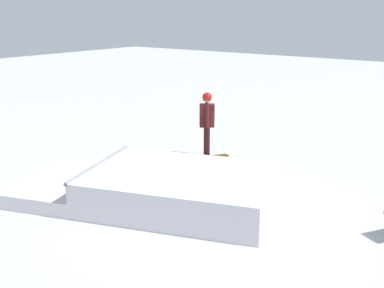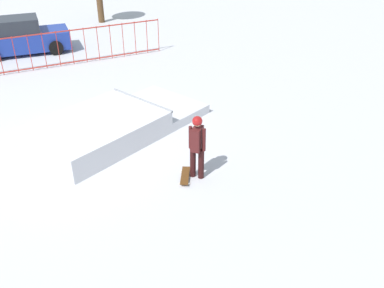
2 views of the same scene
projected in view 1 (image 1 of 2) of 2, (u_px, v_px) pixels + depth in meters
The scene contains 4 objects.
ground_plane at pixel (209, 209), 9.64m from camera, with size 60.00×60.00×0.00m, color silver.
skate_ramp at pixel (159, 188), 9.84m from camera, with size 5.95×4.18×0.74m.
skater at pixel (207, 120), 12.74m from camera, with size 0.43×0.41×1.73m.
skateboard at pixel (214, 157), 12.74m from camera, with size 0.62×0.77×0.09m.
Camera 1 is at (-5.05, 7.38, 3.82)m, focal length 45.74 mm.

